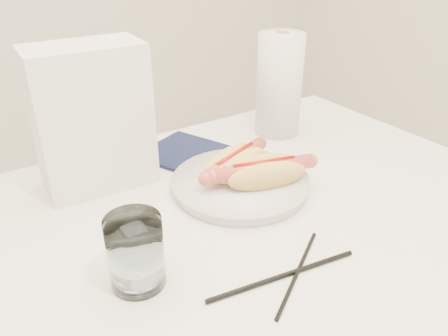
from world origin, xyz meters
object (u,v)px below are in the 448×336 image
table (216,260)px  water_glass (136,252)px  plate (240,185)px  hotdog_left (235,163)px  paper_towel_roll (279,85)px  napkin_box (92,118)px  hotdog_right (264,172)px

table → water_glass: water_glass is taller
table → water_glass: (-0.15, -0.04, 0.11)m
plate → hotdog_left: hotdog_left is taller
table → paper_towel_roll: size_ratio=5.15×
table → water_glass: 0.19m
napkin_box → water_glass: bearing=-97.7°
table → paper_towel_roll: bearing=37.1°
plate → water_glass: (-0.26, -0.12, 0.04)m
hotdog_right → paper_towel_roll: (0.20, 0.21, 0.07)m
napkin_box → plate: bearing=-36.9°
plate → water_glass: bearing=-154.5°
hotdog_left → napkin_box: size_ratio=0.67×
hotdog_right → water_glass: (-0.29, -0.09, 0.01)m
table → napkin_box: (-0.10, 0.26, 0.19)m
table → paper_towel_roll: paper_towel_roll is taller
table → water_glass: bearing=-165.3°
hotdog_left → paper_towel_roll: (0.22, 0.15, 0.07)m
hotdog_left → water_glass: bearing=-170.9°
water_glass → napkin_box: (0.05, 0.30, 0.08)m
table → napkin_box: napkin_box is taller
plate → paper_towel_roll: size_ratio=1.06×
hotdog_right → plate: bearing=143.9°
plate → paper_towel_roll: (0.23, 0.17, 0.11)m
plate → napkin_box: bearing=140.5°
paper_towel_roll → water_glass: bearing=-148.9°
hotdog_left → hotdog_right: bearing=-90.0°
table → water_glass: size_ratio=11.40×
table → hotdog_right: hotdog_right is taller
hotdog_right → napkin_box: 0.32m
table → napkin_box: size_ratio=4.55×
hotdog_right → paper_towel_roll: size_ratio=0.81×
table → hotdog_right: 0.18m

